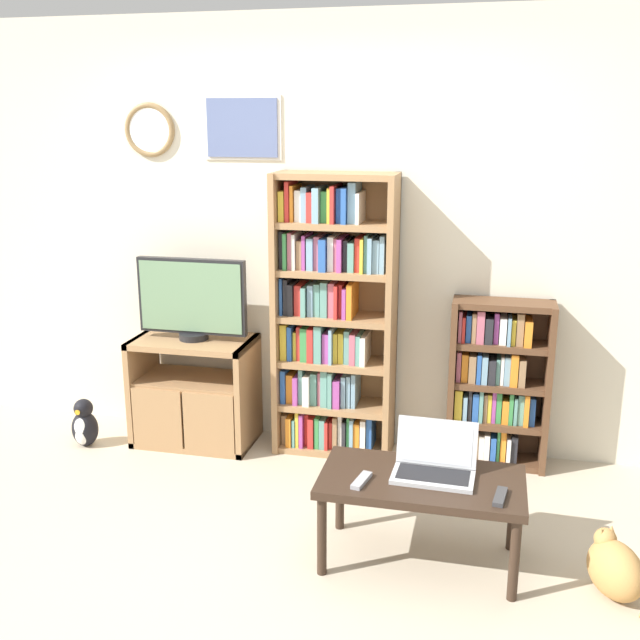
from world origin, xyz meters
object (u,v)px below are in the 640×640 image
object	(u,v)px
tv_stand	(194,391)
penguin_figurine	(84,425)
remote_near_laptop	(361,480)
cat	(614,568)
coffee_table	(421,488)
bookshelf_short	(496,384)
bookshelf_tall	(330,319)
remote_far_from_laptop	(500,497)
laptop	(435,462)
television	(192,299)

from	to	relation	value
tv_stand	penguin_figurine	world-z (taller)	tv_stand
remote_near_laptop	cat	distance (m)	1.15
tv_stand	coffee_table	distance (m)	1.83
tv_stand	remote_near_laptop	xyz separation A→B (m)	(1.27, -1.12, 0.10)
tv_stand	bookshelf_short	world-z (taller)	bookshelf_short
bookshelf_tall	bookshelf_short	size ratio (longest dim) A/B	1.71
remote_near_laptop	remote_far_from_laptop	bearing A→B (deg)	10.41
laptop	bookshelf_short	bearing A→B (deg)	78.40
coffee_table	tv_stand	bearing A→B (deg)	146.31
laptop	remote_far_from_laptop	world-z (taller)	laptop
cat	bookshelf_tall	bearing A→B (deg)	111.85
bookshelf_tall	laptop	distance (m)	1.34
laptop	remote_near_laptop	distance (m)	0.35
bookshelf_tall	cat	xyz separation A→B (m)	(1.51, -1.19, -0.71)
laptop	cat	bearing A→B (deg)	-6.58
remote_far_from_laptop	penguin_figurine	bearing A→B (deg)	-11.76
laptop	bookshelf_tall	bearing A→B (deg)	126.00
television	remote_near_laptop	distance (m)	1.77
television	bookshelf_tall	size ratio (longest dim) A/B	0.40
tv_stand	laptop	bearing A→B (deg)	-31.52
bookshelf_tall	remote_far_from_laptop	bearing A→B (deg)	-50.61
remote_near_laptop	cat	world-z (taller)	remote_near_laptop
television	bookshelf_short	distance (m)	1.89
bookshelf_short	laptop	distance (m)	1.13
remote_near_laptop	cat	bearing A→B (deg)	13.48
cat	penguin_figurine	xyz separation A→B (m)	(-3.02, 0.87, 0.01)
remote_near_laptop	coffee_table	bearing A→B (deg)	33.96
tv_stand	television	distance (m)	0.59
television	coffee_table	bearing A→B (deg)	-34.19
bookshelf_short	remote_near_laptop	size ratio (longest dim) A/B	6.02
coffee_table	penguin_figurine	size ratio (longest dim) A/B	2.98
penguin_figurine	coffee_table	bearing A→B (deg)	-20.06
tv_stand	bookshelf_short	distance (m)	1.85
tv_stand	laptop	xyz separation A→B (m)	(1.58, -0.97, 0.15)
tv_stand	penguin_figurine	bearing A→B (deg)	-161.40
tv_stand	remote_near_laptop	world-z (taller)	tv_stand
coffee_table	remote_far_from_laptop	bearing A→B (deg)	-18.97
coffee_table	cat	bearing A→B (deg)	-4.71
tv_stand	bookshelf_tall	distance (m)	0.99
tv_stand	remote_far_from_laptop	size ratio (longest dim) A/B	4.52
bookshelf_tall	cat	distance (m)	2.05
laptop	television	bearing A→B (deg)	149.96
television	remote_near_laptop	bearing A→B (deg)	-42.14
bookshelf_short	coffee_table	distance (m)	1.20
laptop	penguin_figurine	world-z (taller)	laptop
bookshelf_tall	laptop	xyz separation A→B (m)	(0.72, -1.07, -0.35)
coffee_table	cat	size ratio (longest dim) A/B	2.02
tv_stand	cat	xyz separation A→B (m)	(2.37, -1.09, -0.21)
bookshelf_short	penguin_figurine	distance (m)	2.55
bookshelf_tall	tv_stand	bearing A→B (deg)	-173.15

